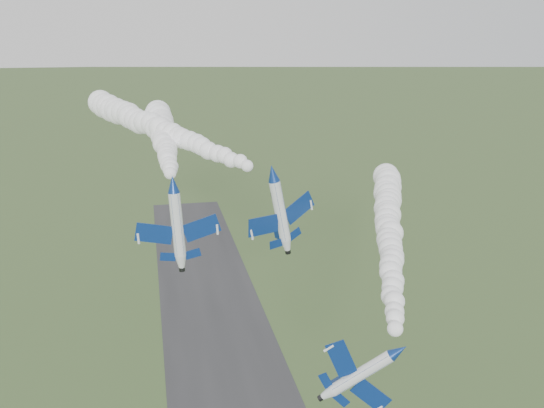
# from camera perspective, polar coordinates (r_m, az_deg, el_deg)

# --- Properties ---
(runway) EXTENTS (24.00, 260.00, 0.04)m
(runway) POSITION_cam_1_polar(r_m,az_deg,el_deg) (113.63, -3.43, -18.32)
(runway) COLOR #2F2F31
(runway) RESTS_ON ground
(jet_lead) EXTENTS (6.24, 11.19, 7.46)m
(jet_lead) POSITION_cam_1_polar(r_m,az_deg,el_deg) (66.20, 11.86, -13.42)
(jet_lead) COLOR silver
(smoke_trail_jet_lead) EXTENTS (24.63, 61.39, 5.18)m
(smoke_trail_jet_lead) POSITION_cam_1_polar(r_m,az_deg,el_deg) (96.59, 10.99, -2.53)
(smoke_trail_jet_lead) COLOR white
(jet_pair_left) EXTENTS (11.56, 13.96, 3.48)m
(jet_pair_left) POSITION_cam_1_polar(r_m,az_deg,el_deg) (82.97, -9.30, 1.86)
(jet_pair_left) COLOR silver
(smoke_trail_jet_pair_left) EXTENTS (5.90, 58.31, 5.67)m
(smoke_trail_jet_pair_left) POSITION_cam_1_polar(r_m,az_deg,el_deg) (114.60, -10.22, 6.27)
(smoke_trail_jet_pair_left) COLOR white
(jet_pair_right) EXTENTS (11.54, 13.50, 4.14)m
(jet_pair_right) POSITION_cam_1_polar(r_m,az_deg,el_deg) (84.86, 0.11, 2.92)
(jet_pair_right) COLOR silver
(smoke_trail_jet_pair_right) EXTENTS (33.89, 64.93, 5.71)m
(smoke_trail_jet_pair_right) POSITION_cam_1_polar(r_m,az_deg,el_deg) (117.08, -10.67, 7.03)
(smoke_trail_jet_pair_right) COLOR white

